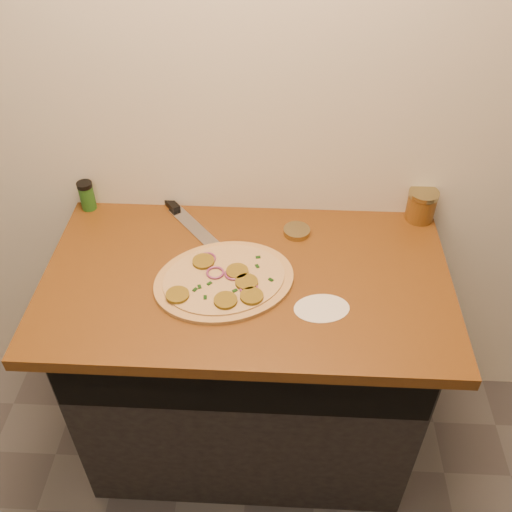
# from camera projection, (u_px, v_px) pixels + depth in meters

# --- Properties ---
(cabinet) EXTENTS (1.10, 0.60, 0.86)m
(cabinet) POSITION_uv_depth(u_px,v_px,m) (249.00, 365.00, 2.01)
(cabinet) COLOR black
(cabinet) RESTS_ON ground
(countertop) EXTENTS (1.20, 0.70, 0.04)m
(countertop) POSITION_uv_depth(u_px,v_px,m) (247.00, 279.00, 1.69)
(countertop) COLOR brown
(countertop) RESTS_ON cabinet
(pizza) EXTENTS (0.52, 0.52, 0.03)m
(pizza) POSITION_uv_depth(u_px,v_px,m) (224.00, 280.00, 1.65)
(pizza) COLOR tan
(pizza) RESTS_ON countertop
(chefs_knife) EXTENTS (0.25, 0.30, 0.02)m
(chefs_knife) POSITION_uv_depth(u_px,v_px,m) (179.00, 212.00, 1.89)
(chefs_knife) COLOR #B7BAC1
(chefs_knife) RESTS_ON countertop
(mason_jar_lid) EXTENTS (0.10, 0.10, 0.02)m
(mason_jar_lid) POSITION_uv_depth(u_px,v_px,m) (297.00, 231.00, 1.82)
(mason_jar_lid) COLOR #968857
(mason_jar_lid) RESTS_ON countertop
(salsa_jar) EXTENTS (0.10, 0.10, 0.11)m
(salsa_jar) POSITION_uv_depth(u_px,v_px,m) (421.00, 205.00, 1.85)
(salsa_jar) COLOR #A11810
(salsa_jar) RESTS_ON countertop
(spice_shaker) EXTENTS (0.05, 0.05, 0.10)m
(spice_shaker) POSITION_uv_depth(u_px,v_px,m) (87.00, 196.00, 1.89)
(spice_shaker) COLOR #22581B
(spice_shaker) RESTS_ON countertop
(flour_spill) EXTENTS (0.18, 0.18, 0.00)m
(flour_spill) POSITION_uv_depth(u_px,v_px,m) (322.00, 308.00, 1.58)
(flour_spill) COLOR silver
(flour_spill) RESTS_ON countertop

